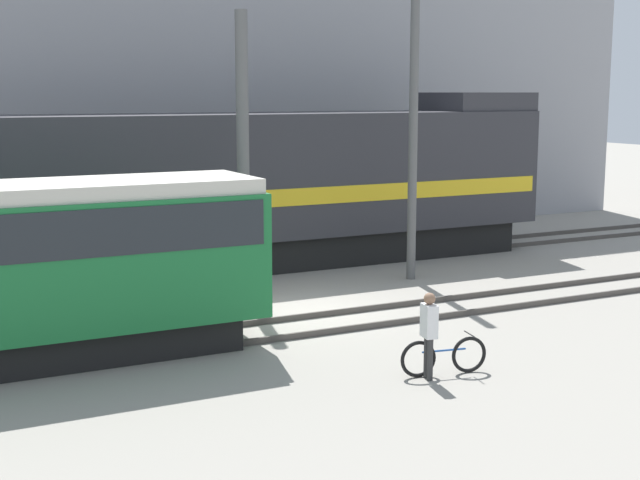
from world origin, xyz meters
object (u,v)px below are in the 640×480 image
at_px(streetcar, 25,263).
at_px(person, 429,327).
at_px(bicycle, 444,357).
at_px(utility_pole_center, 413,132).
at_px(freight_locomotive, 257,187).
at_px(utility_pole_left, 243,157).

xyz_separation_m(streetcar, person, (6.43, -4.26, -1.03)).
relative_size(bicycle, utility_pole_center, 0.21).
distance_m(freight_locomotive, bicycle, 11.39).
xyz_separation_m(bicycle, utility_pole_center, (4.16, 7.68, 3.79)).
bearing_deg(freight_locomotive, person, -96.63).
bearing_deg(bicycle, utility_pole_center, 61.54).
bearing_deg(bicycle, freight_locomotive, 85.35).
bearing_deg(utility_pole_left, freight_locomotive, 62.38).
relative_size(streetcar, bicycle, 5.37).
bearing_deg(streetcar, freight_locomotive, 42.04).
xyz_separation_m(bicycle, utility_pole_left, (-0.92, 7.68, 3.28)).
distance_m(freight_locomotive, streetcar, 10.43).
relative_size(bicycle, person, 1.05).
distance_m(freight_locomotive, utility_pole_center, 5.07).
distance_m(streetcar, person, 7.79).
height_order(freight_locomotive, person, freight_locomotive).
height_order(person, utility_pole_center, utility_pole_center).
xyz_separation_m(person, utility_pole_left, (-0.52, 7.75, 2.64)).
height_order(utility_pole_left, utility_pole_center, utility_pole_center).
bearing_deg(utility_pole_center, person, -120.47).
xyz_separation_m(streetcar, utility_pole_center, (10.99, 3.49, 2.12)).
height_order(bicycle, person, person).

